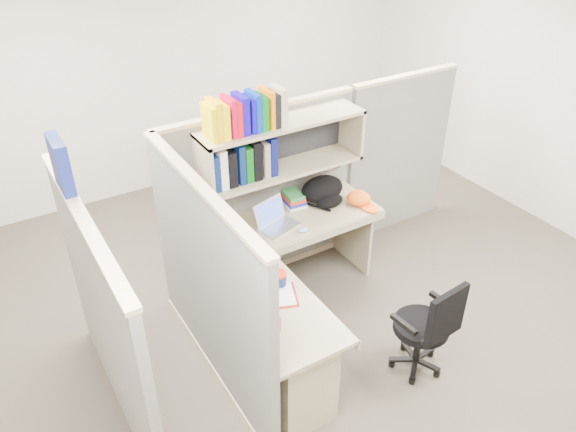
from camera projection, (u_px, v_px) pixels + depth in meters
ground at (316, 327)px, 4.66m from camera, size 6.00×6.00×0.00m
room_shell at (322, 151)px, 3.79m from camera, size 6.00×6.00×6.00m
cubicle at (247, 223)px, 4.33m from camera, size 3.79×1.84×1.95m
desk at (292, 327)px, 4.04m from camera, size 1.74×1.75×0.73m
laptop at (279, 216)px, 4.54m from camera, size 0.39×0.39×0.23m
backpack at (326, 191)px, 4.87m from camera, size 0.45×0.38×0.23m
orange_cap at (359, 198)px, 4.89m from camera, size 0.26×0.28×0.11m
snack_canister at (279, 278)px, 3.96m from camera, size 0.11×0.11×0.10m
tissue_box at (268, 320)px, 3.54m from camera, size 0.15×0.15×0.19m
mouse at (303, 230)px, 4.54m from camera, size 0.09×0.06×0.04m
paper_cup at (276, 208)px, 4.76m from camera, size 0.08×0.08×0.11m
book_stack at (293, 199)px, 4.89m from camera, size 0.19×0.24×0.11m
loose_paper at (280, 294)px, 3.89m from camera, size 0.27×0.31×0.00m
task_chair at (423, 340)px, 4.11m from camera, size 0.46×0.43×0.86m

